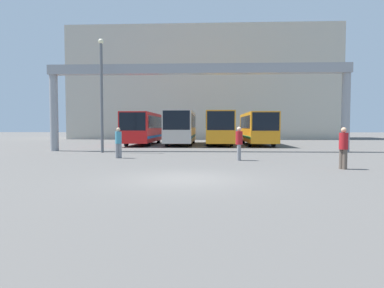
% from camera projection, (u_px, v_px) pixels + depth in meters
% --- Properties ---
extents(ground_plane, '(200.00, 200.00, 0.00)m').
position_uv_depth(ground_plane, '(184.00, 179.00, 11.95)').
color(ground_plane, '#514F4C').
extents(building_backdrop, '(39.55, 12.00, 16.39)m').
position_uv_depth(building_backdrop, '(203.00, 87.00, 54.31)').
color(building_backdrop, '#B7B2A3').
rests_on(building_backdrop, ground).
extents(overhead_gantry, '(22.16, 0.80, 6.40)m').
position_uv_depth(overhead_gantry, '(197.00, 80.00, 25.11)').
color(overhead_gantry, gray).
rests_on(overhead_gantry, ground).
extents(bus_slot_0, '(2.55, 10.37, 3.17)m').
position_uv_depth(bus_slot_0, '(144.00, 127.00, 34.68)').
color(bus_slot_0, red).
rests_on(bus_slot_0, ground).
extents(bus_slot_1, '(2.57, 10.63, 3.32)m').
position_uv_depth(bus_slot_1, '(181.00, 126.00, 34.63)').
color(bus_slot_1, beige).
rests_on(bus_slot_1, ground).
extents(bus_slot_2, '(2.58, 12.46, 3.26)m').
position_uv_depth(bus_slot_2, '(219.00, 126.00, 35.36)').
color(bus_slot_2, orange).
rests_on(bus_slot_2, ground).
extents(bus_slot_3, '(2.52, 10.08, 3.15)m').
position_uv_depth(bus_slot_3, '(257.00, 127.00, 34.01)').
color(bus_slot_3, orange).
rests_on(bus_slot_3, ground).
extents(pedestrian_near_center, '(0.38, 0.38, 1.82)m').
position_uv_depth(pedestrian_near_center, '(239.00, 143.00, 18.48)').
color(pedestrian_near_center, gray).
rests_on(pedestrian_near_center, ground).
extents(pedestrian_mid_right, '(0.37, 0.37, 1.78)m').
position_uv_depth(pedestrian_mid_right, '(118.00, 142.00, 19.85)').
color(pedestrian_mid_right, gray).
rests_on(pedestrian_mid_right, ground).
extents(pedestrian_near_right, '(0.37, 0.37, 1.80)m').
position_uv_depth(pedestrian_near_right, '(343.00, 147.00, 14.67)').
color(pedestrian_near_right, brown).
rests_on(pedestrian_near_right, ground).
extents(lamp_post, '(0.36, 0.36, 7.94)m').
position_uv_depth(lamp_post, '(102.00, 91.00, 23.92)').
color(lamp_post, '#595B60').
rests_on(lamp_post, ground).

